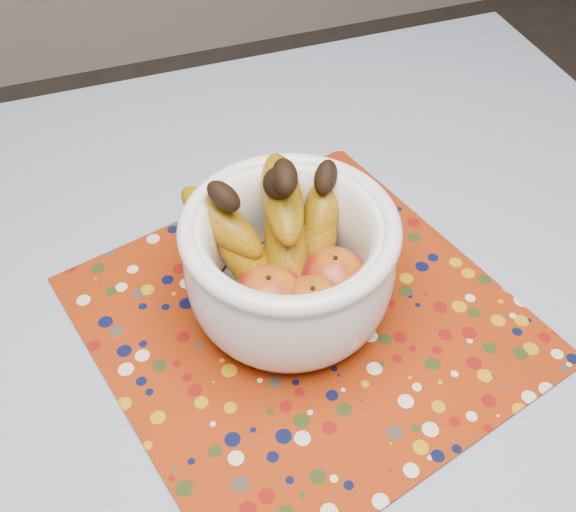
# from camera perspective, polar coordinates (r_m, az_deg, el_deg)

# --- Properties ---
(table) EXTENTS (1.20, 1.20, 0.75)m
(table) POSITION_cam_1_polar(r_m,az_deg,el_deg) (0.81, -0.39, -14.84)
(table) COLOR brown
(table) RESTS_ON ground
(tablecloth) EXTENTS (1.32, 1.32, 0.01)m
(tablecloth) POSITION_cam_1_polar(r_m,az_deg,el_deg) (0.74, -0.42, -11.87)
(tablecloth) COLOR slate
(tablecloth) RESTS_ON table
(placemat) EXTENTS (0.55, 0.55, 0.00)m
(placemat) POSITION_cam_1_polar(r_m,az_deg,el_deg) (0.79, 1.36, -5.30)
(placemat) COLOR maroon
(placemat) RESTS_ON tablecloth
(fruit_bowl) EXTENTS (0.28, 0.25, 0.20)m
(fruit_bowl) POSITION_cam_1_polar(r_m,az_deg,el_deg) (0.74, -0.12, 0.27)
(fruit_bowl) COLOR white
(fruit_bowl) RESTS_ON placemat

